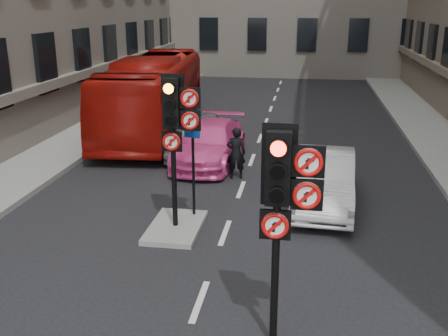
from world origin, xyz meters
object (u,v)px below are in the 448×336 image
(car_silver, at_px, (198,134))
(info_sign, at_px, (193,157))
(motorcycle, at_px, (313,202))
(car_pink, at_px, (210,143))
(motorcyclist, at_px, (236,153))
(signal_far, at_px, (176,119))
(signal_near, at_px, (284,192))
(bus_red, at_px, (154,94))
(car_white, at_px, (324,179))

(car_silver, xyz_separation_m, info_sign, (1.08, -5.73, 0.89))
(motorcycle, bearing_deg, car_pink, 131.15)
(motorcyclist, bearing_deg, signal_far, 68.27)
(signal_near, height_order, bus_red, signal_near)
(bus_red, bearing_deg, motorcyclist, -58.38)
(info_sign, bearing_deg, signal_far, -93.06)
(motorcyclist, relative_size, info_sign, 0.69)
(signal_near, height_order, signal_far, signal_far)
(signal_near, distance_m, info_sign, 5.37)
(signal_near, height_order, motorcyclist, signal_near)
(motorcycle, relative_size, info_sign, 0.74)
(car_silver, relative_size, motorcycle, 2.50)
(motorcyclist, bearing_deg, motorcycle, 117.43)
(car_white, bearing_deg, bus_red, 135.17)
(signal_near, distance_m, signal_far, 4.77)
(info_sign, bearing_deg, signal_near, -49.59)
(car_white, bearing_deg, signal_near, -94.79)
(signal_near, bearing_deg, bus_red, 113.58)
(signal_near, xyz_separation_m, car_silver, (-3.47, 10.45, -1.86))
(car_pink, bearing_deg, signal_far, -84.42)
(signal_near, relative_size, motorcyclist, 2.23)
(car_silver, height_order, car_pink, car_silver)
(signal_far, height_order, bus_red, signal_far)
(motorcycle, distance_m, info_sign, 3.14)
(bus_red, bearing_deg, car_pink, -58.07)
(car_white, xyz_separation_m, motorcyclist, (-2.61, 1.81, 0.09))
(car_silver, xyz_separation_m, motorcycle, (4.01, -5.44, -0.21))
(motorcycle, xyz_separation_m, info_sign, (-2.93, -0.29, 1.10))
(motorcyclist, bearing_deg, car_pink, -64.48)
(signal_near, bearing_deg, car_pink, 106.72)
(bus_red, relative_size, info_sign, 4.77)
(signal_far, xyz_separation_m, car_white, (3.44, 2.21, -1.99))
(car_pink, bearing_deg, bus_red, 129.61)
(car_silver, height_order, motorcycle, car_silver)
(motorcycle, distance_m, motorcyclist, 3.81)
(motorcyclist, bearing_deg, car_silver, -65.18)
(car_white, xyz_separation_m, motorcycle, (-0.30, -1.20, -0.20))
(signal_near, xyz_separation_m, car_pink, (-2.87, 9.55, -1.91))
(car_white, xyz_separation_m, bus_red, (-6.82, 7.51, 0.82))
(car_white, xyz_separation_m, car_pink, (-3.71, 3.34, -0.04))
(car_silver, height_order, motorcyclist, motorcyclist)
(signal_near, height_order, car_pink, signal_near)
(info_sign, bearing_deg, motorcycle, 19.26)
(car_pink, height_order, bus_red, bus_red)
(car_silver, relative_size, bus_red, 0.39)
(car_white, relative_size, motorcycle, 2.54)
(motorcyclist, distance_m, info_sign, 3.46)
(car_white, relative_size, info_sign, 1.87)
(car_white, bearing_deg, motorcyclist, 148.19)
(car_silver, bearing_deg, signal_near, -71.96)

